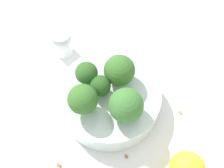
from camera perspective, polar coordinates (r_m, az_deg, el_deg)
The scene contains 11 objects.
ground_plane at distance 0.58m, azimuth 0.00°, elevation -3.83°, with size 3.00×3.00×0.00m, color white.
bowl at distance 0.56m, azimuth 0.00°, elevation -2.77°, with size 0.18×0.18×0.05m, color silver.
broccoli_floret_0 at distance 0.52m, azimuth -4.20°, elevation 1.91°, with size 0.04×0.04×0.05m.
broccoli_floret_1 at distance 0.52m, azimuth -1.72°, elevation -0.16°, with size 0.04×0.04×0.04m.
broccoli_floret_2 at distance 0.49m, azimuth -4.86°, elevation -2.87°, with size 0.05×0.05×0.06m.
broccoli_floret_3 at distance 0.52m, azimuth 1.84°, elevation 2.48°, with size 0.05×0.05×0.06m.
broccoli_floret_4 at distance 0.49m, azimuth 3.08°, elevation -3.94°, with size 0.06×0.06×0.06m.
pepper_shaker at distance 0.62m, azimuth -8.67°, elevation 7.47°, with size 0.04×0.04×0.06m.
almond_crumb_0 at distance 0.58m, azimuth 12.82°, elevation -4.97°, with size 0.01×0.00×0.01m, color #AD7F4C.
almond_crumb_1 at distance 0.54m, azimuth -9.23°, elevation -14.37°, with size 0.01×0.01×0.01m, color olive.
almond_crumb_2 at distance 0.54m, azimuth 3.12°, elevation -13.03°, with size 0.01×0.00×0.01m, color olive.
Camera 1 is at (0.00, 0.25, 0.53)m, focal length 50.00 mm.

